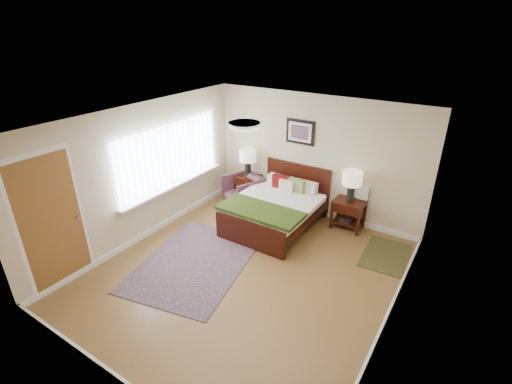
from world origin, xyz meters
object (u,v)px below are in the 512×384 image
armchair (243,191)px  rug_persian (195,262)px  bed (276,205)px  nightstand_left (247,181)px  nightstand_right (348,212)px  lamp_right (352,180)px  lamp_left (248,157)px

armchair → rug_persian: 2.35m
bed → nightstand_left: size_ratio=3.25×
nightstand_right → rug_persian: bearing=-125.1°
lamp_right → rug_persian: 3.25m
nightstand_left → lamp_left: lamp_left is taller
lamp_left → armchair: (0.05, -0.27, -0.69)m
lamp_left → armchair: size_ratio=0.83×
bed → nightstand_left: 1.33m
nightstand_left → nightstand_right: size_ratio=0.99×
rug_persian → nightstand_right: bearing=43.2°
nightstand_left → rug_persian: bearing=-76.5°
bed → nightstand_right: (1.23, 0.69, -0.11)m
nightstand_left → lamp_right: lamp_right is taller
lamp_left → rug_persian: bearing=-76.6°
nightstand_right → lamp_left: lamp_left is taller
nightstand_right → bed: bearing=-150.7°
nightstand_left → nightstand_right: bearing=0.2°
nightstand_right → lamp_right: (0.00, 0.01, 0.66)m
lamp_right → rug_persian: (-1.77, -2.53, -1.02)m
bed → nightstand_right: bed is taller
bed → nightstand_left: bed is taller
lamp_left → rug_persian: size_ratio=0.26×
bed → armchair: (-1.09, 0.43, -0.14)m
lamp_left → armchair: lamp_left is taller
bed → rug_persian: 1.96m
nightstand_left → bed: bearing=-31.0°
lamp_left → lamp_right: (2.37, 0.00, 0.00)m
lamp_right → armchair: size_ratio=0.83×
lamp_left → nightstand_right: bearing=-0.3°
bed → lamp_left: size_ratio=3.12×
armchair → lamp_left: bearing=123.4°
nightstand_left → nightstand_right: (2.37, 0.01, -0.10)m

